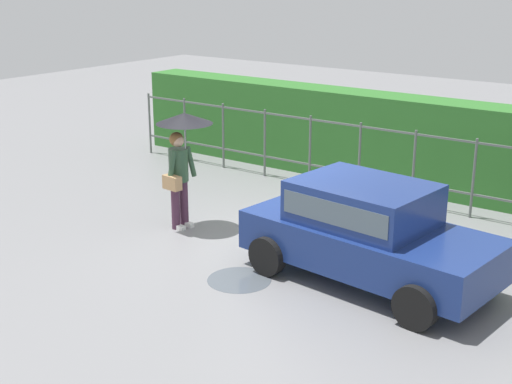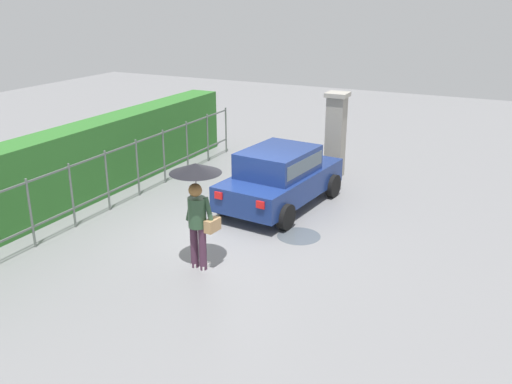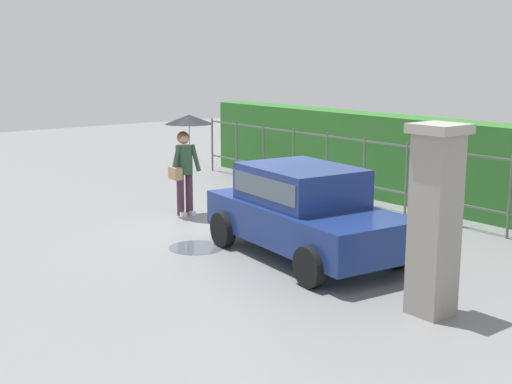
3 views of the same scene
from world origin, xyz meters
name	(u,v)px [view 2 (image 2 of 3)]	position (x,y,z in m)	size (l,w,h in m)	color
ground_plane	(233,230)	(0.00, 0.00, 0.00)	(40.00, 40.00, 0.00)	slate
car	(280,175)	(1.85, -0.32, 0.80)	(3.87, 2.17, 1.48)	navy
pedestrian	(197,193)	(-1.80, -0.24, 1.51)	(0.98, 0.98, 2.06)	#47283D
gate_pillar	(336,134)	(4.75, -0.75, 1.24)	(0.60, 0.60, 2.42)	gray
fence_section	(107,178)	(-0.23, 3.29, 0.82)	(11.76, 0.05, 1.50)	#59605B
hedge_row	(72,167)	(-0.23, 4.38, 0.95)	(12.71, 0.90, 1.90)	#2D6B28
puddle_near	(299,236)	(0.36, -1.44, 0.00)	(0.95, 0.95, 0.00)	#4C545B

